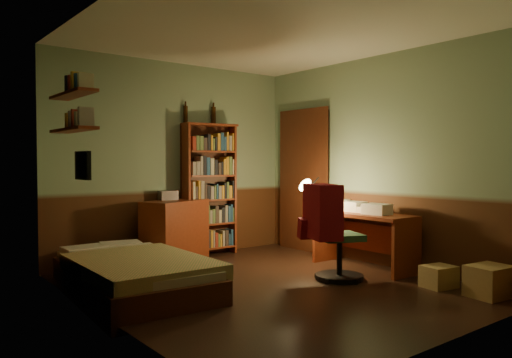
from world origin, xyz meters
TOP-DOWN VIEW (x-y plane):
  - floor at (0.00, 0.00)m, footprint 3.50×4.00m
  - ceiling at (0.00, 0.00)m, footprint 3.50×4.00m
  - wall_back at (0.00, 2.01)m, footprint 3.50×0.02m
  - wall_left at (-1.76, 0.00)m, footprint 0.02×4.00m
  - wall_right at (1.76, 0.00)m, footprint 0.02×4.00m
  - wall_front at (0.00, -2.01)m, footprint 3.50×0.02m
  - doorway at (1.72, 1.30)m, footprint 0.06×0.90m
  - door_trim at (1.69, 1.30)m, footprint 0.02×0.98m
  - bed at (-1.19, 0.72)m, footprint 1.22×2.08m
  - dresser at (-0.14, 1.76)m, footprint 0.98×0.74m
  - mini_stereo at (-0.17, 1.89)m, footprint 0.25×0.21m
  - bookshelf at (0.45, 1.85)m, footprint 0.80×0.34m
  - bottle_left at (0.14, 1.96)m, footprint 0.08×0.08m
  - bottle_right at (0.59, 1.96)m, footprint 0.08×0.08m
  - desk at (1.44, -0.03)m, footprint 0.55×1.26m
  - paper_stack at (1.62, 0.57)m, footprint 0.33×0.37m
  - desk_lamp at (1.18, 0.55)m, footprint 0.23×0.23m
  - office_chair at (0.77, -0.24)m, footprint 0.67×0.64m
  - red_jacket at (0.50, -0.18)m, footprint 0.37×0.54m
  - wall_shelf_lower at (-1.64, 1.10)m, footprint 0.20×0.90m
  - wall_shelf_upper at (-1.64, 1.10)m, footprint 0.20×0.90m
  - framed_picture at (-1.72, 0.60)m, footprint 0.04×0.32m
  - cardboard_box_a at (1.37, -1.60)m, footprint 0.43×0.36m
  - cardboard_box_b at (1.31, -1.10)m, footprint 0.35×0.31m

SIDE VIEW (x-z plane):
  - floor at x=0.00m, z-range -0.02..0.00m
  - cardboard_box_b at x=1.31m, z-range 0.00..0.22m
  - cardboard_box_a at x=1.37m, z-range 0.00..0.30m
  - bed at x=-1.19m, z-range 0.00..0.59m
  - desk at x=1.44m, z-range 0.00..0.67m
  - dresser at x=-0.14m, z-range 0.00..0.79m
  - office_chair at x=0.77m, z-range 0.00..1.07m
  - paper_stack at x=1.62m, z-range 0.67..0.79m
  - mini_stereo at x=-0.17m, z-range 0.79..0.91m
  - bookshelf at x=0.45m, z-range 0.00..1.80m
  - desk_lamp at x=1.18m, z-range 0.67..1.24m
  - doorway at x=1.72m, z-range 0.00..2.00m
  - door_trim at x=1.69m, z-range -0.04..2.04m
  - framed_picture at x=-1.72m, z-range 1.12..1.38m
  - wall_back at x=0.00m, z-range 0.00..2.60m
  - wall_left at x=-1.76m, z-range 0.00..2.60m
  - wall_right at x=1.76m, z-range 0.00..2.60m
  - wall_front at x=0.00m, z-range 0.00..2.60m
  - red_jacket at x=0.50m, z-range 1.07..1.65m
  - wall_shelf_lower at x=-1.64m, z-range 1.59..1.61m
  - bottle_left at x=0.14m, z-range 1.80..2.03m
  - bottle_right at x=0.59m, z-range 1.80..2.05m
  - wall_shelf_upper at x=-1.64m, z-range 1.94..1.96m
  - ceiling at x=0.00m, z-range 2.60..2.62m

